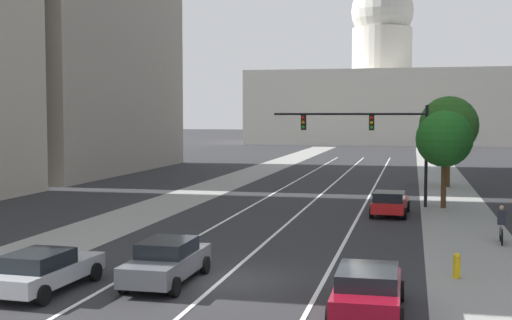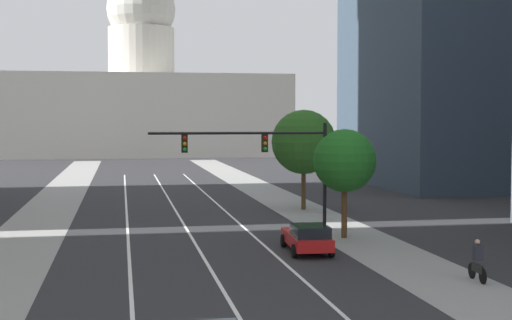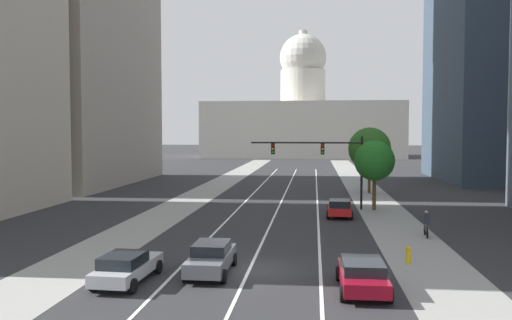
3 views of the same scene
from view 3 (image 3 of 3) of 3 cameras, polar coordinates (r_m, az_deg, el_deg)
The scene contains 17 objects.
ground_plane at distance 66.15m, azimuth 3.50°, elevation -2.83°, with size 400.00×400.00×0.00m, color #2B2B2D.
sidewalk_left at distance 62.30m, azimuth -5.05°, elevation -3.19°, with size 4.15×130.00×0.01m, color gray.
sidewalk_right at distance 61.39m, azimuth 11.73°, elevation -3.34°, with size 4.15×130.00×0.01m, color gray.
lane_stripe_left at distance 51.60m, azimuth -1.17°, elevation -4.48°, with size 0.16×90.00×0.01m, color white.
lane_stripe_center at distance 51.27m, azimuth 2.70°, elevation -4.53°, with size 0.16×90.00×0.01m, color white.
lane_stripe_right at distance 51.18m, azimuth 6.59°, elevation -4.57°, with size 0.16×90.00×0.01m, color white.
office_tower_far_right at distance 82.70m, azimuth 24.67°, elevation 14.11°, with size 16.11×24.79×45.96m.
capitol_building at distance 145.66m, azimuth 5.03°, elevation 4.14°, with size 51.78×26.98×33.99m.
car_gray at distance 25.99m, azimuth -4.81°, elevation -10.35°, with size 1.96×4.76×1.48m.
car_red at distance 43.01m, azimuth 8.97°, elevation -5.05°, with size 2.18×4.69×1.44m.
car_silver at distance 25.04m, azimuth -13.69°, elevation -11.06°, with size 2.15×4.77×1.38m.
car_crimson at distance 23.56m, azimuth 11.33°, elevation -11.92°, with size 2.11×4.55×1.35m.
traffic_signal_mast at distance 46.79m, azimuth 7.34°, elevation 0.39°, with size 9.75×0.39×6.37m.
fire_hydrant at distance 28.87m, azimuth 16.02°, elevation -9.73°, with size 0.26×0.35×0.91m.
cyclist at distance 36.19m, azimuth 17.77°, elevation -6.53°, with size 0.37×1.70×1.72m.
street_tree_near_right at distance 46.89m, azimuth 12.58°, elevation -0.09°, with size 3.48×3.48×6.03m.
street_tree_mid_right at distance 59.67m, azimuth 12.07°, elevation 1.20°, with size 4.66×4.66×7.25m.
Camera 3 is at (3.13, -25.72, 6.81)m, focal length 37.34 mm.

